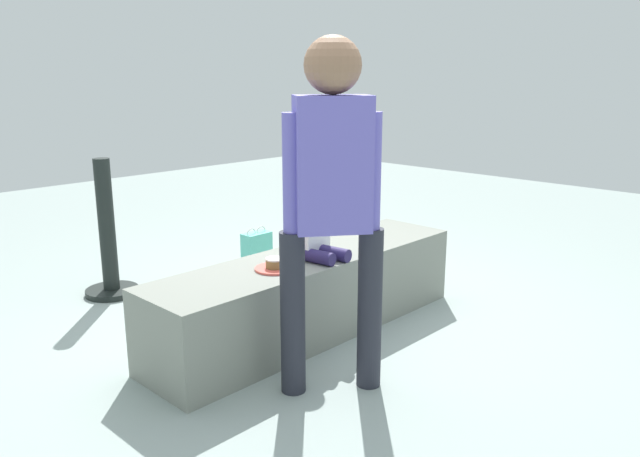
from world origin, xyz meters
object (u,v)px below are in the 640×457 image
child_seated (312,221)px  water_bottle_near_gift (290,276)px  cake_plate (275,266)px  party_cup_red (168,290)px  gift_bag (257,253)px  adult_standing (332,187)px  handbag_black_leather (342,271)px

child_seated → water_bottle_near_gift: size_ratio=2.69×
cake_plate → water_bottle_near_gift: 1.13m
cake_plate → party_cup_red: cake_plate is taller
child_seated → water_bottle_near_gift: bearing=55.9°
child_seated → gift_bag: 1.34m
adult_standing → handbag_black_leather: 1.79m
cake_plate → water_bottle_near_gift: bearing=42.6°
water_bottle_near_gift → handbag_black_leather: bearing=-35.4°
cake_plate → handbag_black_leather: cake_plate is taller
child_seated → adult_standing: size_ratio=0.29×
adult_standing → party_cup_red: bearing=84.8°
gift_bag → party_cup_red: bearing=176.9°
cake_plate → water_bottle_near_gift: (0.78, 0.71, -0.41)m
handbag_black_leather → water_bottle_near_gift: bearing=144.6°
gift_bag → child_seated: bearing=-115.0°
adult_standing → cake_plate: 0.72m
water_bottle_near_gift → party_cup_red: size_ratio=1.92×
child_seated → gift_bag: child_seated is taller
cake_plate → child_seated: bearing=3.6°
party_cup_red → handbag_black_leather: (1.03, -0.68, 0.06)m
cake_plate → handbag_black_leather: 1.26m
adult_standing → handbag_black_leather: (1.18, 0.99, -0.90)m
water_bottle_near_gift → handbag_black_leather: handbag_black_leather is taller
water_bottle_near_gift → party_cup_red: water_bottle_near_gift is taller
gift_bag → water_bottle_near_gift: (-0.05, -0.42, -0.08)m
gift_bag → handbag_black_leather: 0.70m
child_seated → gift_bag: (0.52, 1.11, -0.52)m
cake_plate → party_cup_red: 1.26m
cake_plate → adult_standing: bearing=-100.5°
cake_plate → gift_bag: cake_plate is taller
handbag_black_leather → gift_bag: bearing=112.3°
gift_bag → adult_standing: bearing=-119.4°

